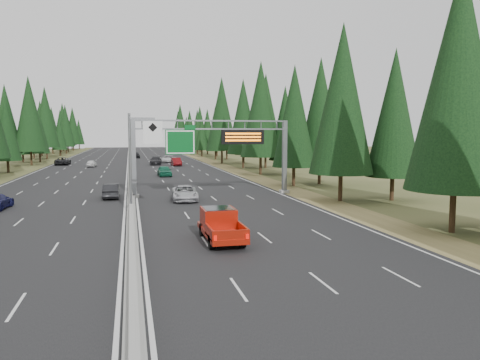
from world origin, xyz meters
name	(u,v)px	position (x,y,z in m)	size (l,w,h in m)	color
road	(130,167)	(0.00, 80.00, 0.04)	(32.00, 260.00, 0.08)	black
shoulder_right	(220,165)	(17.80, 80.00, 0.03)	(3.60, 260.00, 0.06)	olive
shoulder_left	(32,168)	(-17.80, 80.00, 0.03)	(3.60, 260.00, 0.06)	#3E4620
median_barrier	(130,165)	(0.00, 80.00, 0.41)	(0.70, 260.00, 0.85)	gray
sign_gantry	(218,145)	(8.92, 34.88, 5.27)	(16.75, 0.98, 7.80)	slate
hov_sign_pole	(138,156)	(0.58, 24.97, 4.72)	(2.80, 0.50, 8.00)	slate
tree_row_right	(257,118)	(21.92, 67.39, 9.22)	(12.27, 242.61, 18.51)	black
silver_minivan	(185,193)	(5.05, 31.68, 0.80)	(2.38, 5.15, 1.43)	#B8B7BD
red_pickup	(220,223)	(5.20, 14.58, 1.12)	(2.07, 5.79, 1.89)	black
car_ahead_green	(164,171)	(5.01, 58.09, 0.89)	(1.91, 4.74, 1.62)	#166244
car_ahead_dkred	(176,162)	(8.93, 80.43, 0.88)	(1.69, 4.85, 1.60)	maroon
car_ahead_dkgrey	(156,161)	(5.14, 84.76, 0.90)	(2.29, 5.64, 1.64)	black
car_ahead_white	(168,159)	(8.12, 91.45, 0.86)	(2.58, 5.59, 1.55)	silver
car_ahead_far	(136,155)	(1.50, 112.19, 0.86)	(1.85, 4.60, 1.57)	black
car_onc_near	(111,191)	(-1.90, 35.02, 0.80)	(1.52, 4.36, 1.44)	black
car_onc_white	(92,163)	(-7.24, 80.98, 0.75)	(1.59, 3.96, 1.35)	silver
car_onc_far	(63,161)	(-13.40, 88.32, 0.87)	(2.62, 5.68, 1.58)	black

